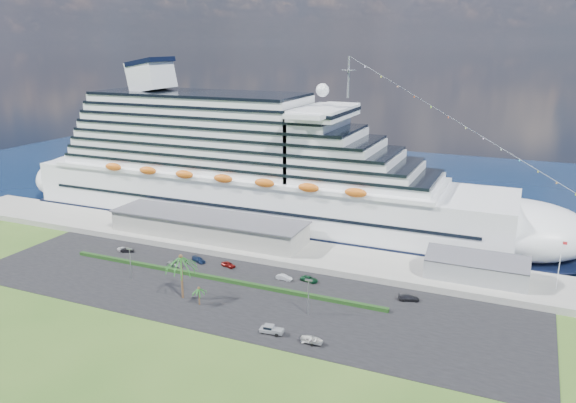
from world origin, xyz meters
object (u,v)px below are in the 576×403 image
at_px(parked_car_3, 199,260).
at_px(pickup_truck, 271,329).
at_px(boat_trailer, 312,339).
at_px(cruise_ship, 254,172).

bearing_deg(parked_car_3, pickup_truck, -104.97).
bearing_deg(boat_trailer, parked_car_3, 147.40).
height_order(cruise_ship, parked_car_3, cruise_ship).
xyz_separation_m(parked_car_3, boat_trailer, (43.88, -28.06, 0.36)).
relative_size(parked_car_3, boat_trailer, 0.84).
xyz_separation_m(parked_car_3, pickup_truck, (34.74, -27.51, 0.30)).
distance_m(cruise_ship, boat_trailer, 83.62).
bearing_deg(parked_car_3, cruise_ship, 27.67).
xyz_separation_m(cruise_ship, parked_car_3, (2.95, -39.45, -15.91)).
bearing_deg(cruise_ship, parked_car_3, -85.73).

